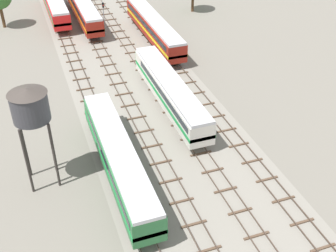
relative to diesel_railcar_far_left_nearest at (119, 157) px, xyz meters
name	(u,v)px	position (x,y,z in m)	size (l,w,h in m)	color
ground_plane	(122,62)	(6.79, 25.30, -2.60)	(480.00, 480.00, 0.00)	slate
ballast_bed	(122,62)	(6.79, 25.30, -2.59)	(17.59, 176.00, 0.01)	gray
track_far_left	(76,65)	(0.00, 26.30, -2.46)	(2.40, 126.00, 0.29)	#47382D
track_left	(106,60)	(4.53, 26.30, -2.46)	(2.40, 126.00, 0.29)	#47382D
track_centre_left	(135,56)	(9.06, 26.30, -2.46)	(2.40, 126.00, 0.29)	#47382D
track_centre	(163,52)	(13.59, 26.30, -2.46)	(2.40, 126.00, 0.29)	#47382D
diesel_railcar_far_left_nearest	(119,157)	(0.00, 0.00, 0.00)	(2.96, 20.50, 3.80)	#286638
diesel_railcar_centre_left_near	(170,91)	(9.06, 10.47, 0.00)	(2.96, 20.50, 3.80)	beige
passenger_coach_centre_mid	(154,27)	(13.59, 30.71, 0.02)	(2.96, 22.00, 3.80)	maroon
passenger_coach_left_midfar	(83,7)	(4.53, 43.89, 0.02)	(2.96, 22.00, 3.80)	maroon
diesel_railcar_far_left_far	(54,4)	(0.00, 47.53, 0.00)	(2.96, 20.50, 3.80)	red
water_tower	(30,106)	(-7.08, 2.15, 5.99)	(3.49, 3.49, 10.39)	#2D2826
signal_post_nearest	(104,14)	(6.79, 36.71, 0.90)	(0.28, 0.47, 5.52)	gray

